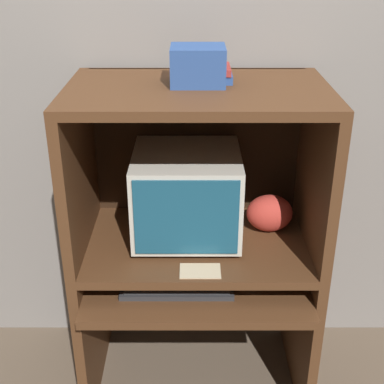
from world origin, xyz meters
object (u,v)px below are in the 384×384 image
keyboard (175,287)px  storage_box (195,66)px  book_stack (201,74)px  mouse (249,285)px  snack_bag (267,213)px  crt_monitor (185,194)px

keyboard → storage_box: (0.08, 0.21, 0.83)m
keyboard → book_stack: 0.84m
mouse → snack_bag: size_ratio=0.33×
crt_monitor → mouse: crt_monitor is taller
crt_monitor → storage_box: (0.04, -0.01, 0.53)m
keyboard → mouse: size_ratio=6.98×
snack_bag → book_stack: bearing=-179.2°
crt_monitor → storage_box: 0.53m
mouse → storage_box: storage_box is taller
mouse → book_stack: bearing=127.4°
snack_bag → book_stack: (-0.29, -0.00, 0.60)m
keyboard → mouse: 0.30m
mouse → book_stack: (-0.19, 0.25, 0.79)m
storage_box → book_stack: bearing=64.3°
crt_monitor → snack_bag: size_ratio=2.20×
crt_monitor → keyboard: bearing=-99.7°
mouse → snack_bag: (0.09, 0.26, 0.19)m
keyboard → snack_bag: bearing=33.9°
keyboard → snack_bag: (0.39, 0.26, 0.19)m
mouse → crt_monitor: bearing=140.1°
crt_monitor → snack_bag: (0.35, 0.04, -0.11)m
mouse → book_stack: book_stack is taller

